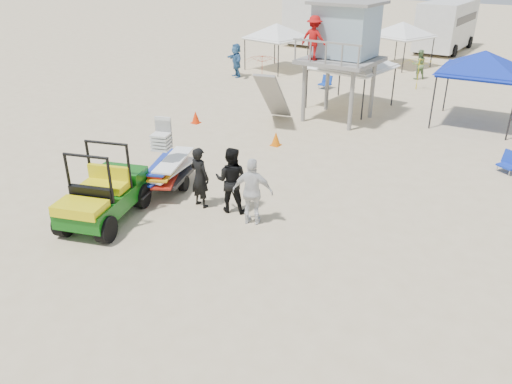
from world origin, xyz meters
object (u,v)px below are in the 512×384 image
Objects in this scene: lifeguard_tower at (342,35)px; canopy_blue at (485,54)px; man_left at (200,177)px; utility_cart at (100,189)px; surf_trailer at (166,164)px.

canopy_blue is at bearing 25.27° from lifeguard_tower.
man_left is 0.51× the size of canopy_blue.
canopy_blue is (4.39, 11.55, 1.91)m from man_left.
lifeguard_tower is 1.35× the size of canopy_blue.
utility_cart is 2.34m from surf_trailer.
canopy_blue is (5.92, 13.59, 1.84)m from utility_cart.
lifeguard_tower is 5.40m from canopy_blue.
lifeguard_tower is at bearing 83.31° from surf_trailer.
utility_cart is 2.54m from man_left.
utility_cart reaches higher than man_left.
lifeguard_tower reaches higher than canopy_blue.
man_left is (1.52, -0.30, 0.08)m from surf_trailer.
lifeguard_tower reaches higher than surf_trailer.
surf_trailer is 1.38× the size of man_left.
surf_trailer reaches higher than man_left.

